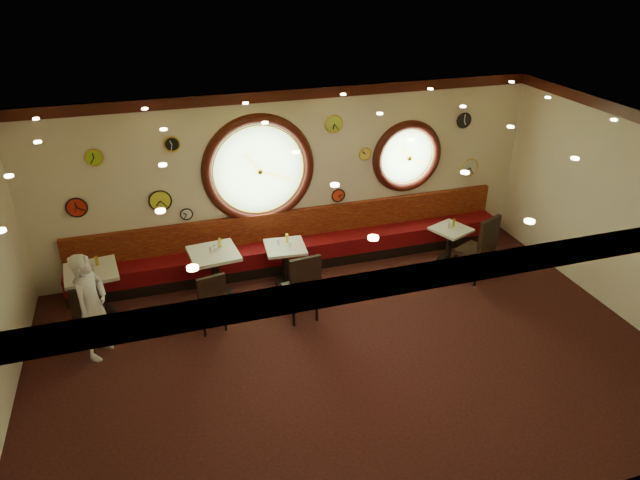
{
  "coord_description": "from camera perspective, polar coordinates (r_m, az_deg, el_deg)",
  "views": [
    {
      "loc": [
        -2.35,
        -6.19,
        5.3
      ],
      "look_at": [
        -0.17,
        0.8,
        1.5
      ],
      "focal_mm": 32.0,
      "sensor_mm": 36.0,
      "label": 1
    }
  ],
  "objects": [
    {
      "name": "chair_a",
      "position": [
        9.06,
        -22.22,
        -6.47
      ],
      "size": [
        0.41,
        0.41,
        0.6
      ],
      "rotation": [
        0.0,
        0.0,
        0.0
      ],
      "color": "black",
      "rests_on": "floor"
    },
    {
      "name": "ceiling",
      "position": [
        6.95,
        3.38,
        9.78
      ],
      "size": [
        9.0,
        6.0,
        0.02
      ],
      "primitive_type": "cube",
      "color": "gold",
      "rests_on": "wall_back"
    },
    {
      "name": "waiter",
      "position": [
        8.61,
        -21.85,
        -6.17
      ],
      "size": [
        0.63,
        0.71,
        1.64
      ],
      "primitive_type": "imported",
      "rotation": [
        0.0,
        0.0,
        1.08
      ],
      "color": "silver",
      "rests_on": "floor"
    },
    {
      "name": "chair_d",
      "position": [
        10.22,
        15.85,
        -0.42
      ],
      "size": [
        0.68,
        0.68,
        0.77
      ],
      "rotation": [
        0.0,
        0.0,
        0.42
      ],
      "color": "black",
      "rests_on": "floor"
    },
    {
      "name": "table_b",
      "position": [
        9.6,
        -10.45,
        -2.84
      ],
      "size": [
        0.84,
        0.84,
        0.85
      ],
      "color": "black",
      "rests_on": "floor"
    },
    {
      "name": "wall_clock_0",
      "position": [
        10.04,
        -13.21,
        2.56
      ],
      "size": [
        0.2,
        0.03,
        0.2
      ],
      "primitive_type": "cylinder",
      "rotation": [
        1.57,
        0.0,
        0.0
      ],
      "color": "white",
      "rests_on": "wall_back"
    },
    {
      "name": "condiment_c_pepper",
      "position": [
        9.67,
        -3.05,
        -0.46
      ],
      "size": [
        0.03,
        0.03,
        0.09
      ],
      "primitive_type": "cylinder",
      "color": "silver",
      "rests_on": "table_c"
    },
    {
      "name": "wall_right",
      "position": [
        9.95,
        28.21,
        2.18
      ],
      "size": [
        0.02,
        6.0,
        3.2
      ],
      "primitive_type": "cube",
      "color": "#ECE4C6",
      "rests_on": "floor"
    },
    {
      "name": "wall_back",
      "position": [
        10.18,
        -2.77,
        6.09
      ],
      "size": [
        9.0,
        0.02,
        3.2
      ],
      "primitive_type": "cube",
      "color": "#ECE4C6",
      "rests_on": "floor"
    },
    {
      "name": "wall_clock_9",
      "position": [
        10.42,
        4.51,
        8.6
      ],
      "size": [
        0.22,
        0.03,
        0.22
      ],
      "primitive_type": "cylinder",
      "rotation": [
        1.57,
        0.0,
        0.0
      ],
      "color": "#FDE054",
      "rests_on": "wall_back"
    },
    {
      "name": "condiment_c_bottle",
      "position": [
        9.81,
        -3.31,
        0.18
      ],
      "size": [
        0.05,
        0.05,
        0.16
      ],
      "primitive_type": "cylinder",
      "color": "gold",
      "rests_on": "table_c"
    },
    {
      "name": "porthole_left_glass",
      "position": [
        9.97,
        -6.16,
        7.02
      ],
      "size": [
        1.66,
        0.02,
        1.66
      ],
      "primitive_type": "cylinder",
      "rotation": [
        1.57,
        0.0,
        0.0
      ],
      "color": "#85B46C",
      "rests_on": "wall_back"
    },
    {
      "name": "wall_clock_2",
      "position": [
        10.05,
        1.39,
        11.54
      ],
      "size": [
        0.3,
        0.03,
        0.3
      ],
      "primitive_type": "cylinder",
      "rotation": [
        1.57,
        0.0,
        0.0
      ],
      "color": "#A7CA3F",
      "rests_on": "wall_back"
    },
    {
      "name": "condiment_b_salt",
      "position": [
        9.44,
        -10.94,
        -0.96
      ],
      "size": [
        0.03,
        0.03,
        0.09
      ],
      "primitive_type": "cylinder",
      "color": "#B9B9BE",
      "rests_on": "table_b"
    },
    {
      "name": "porthole_left_ring",
      "position": [
        9.93,
        -6.1,
        6.93
      ],
      "size": [
        1.61,
        0.03,
        1.61
      ],
      "primitive_type": "torus",
      "rotation": [
        1.57,
        0.0,
        0.0
      ],
      "color": "gold",
      "rests_on": "wall_back"
    },
    {
      "name": "condiment_a_bottle",
      "position": [
        9.53,
        -21.43,
        -1.94
      ],
      "size": [
        0.05,
        0.05,
        0.15
      ],
      "primitive_type": "cylinder",
      "color": "gold",
      "rests_on": "table_a"
    },
    {
      "name": "banquette_seat",
      "position": [
        10.46,
        -2.23,
        -0.83
      ],
      "size": [
        8.0,
        0.55,
        0.3
      ],
      "primitive_type": "cube",
      "color": "#5A070D",
      "rests_on": "banquette_base"
    },
    {
      "name": "banquette_base",
      "position": [
        10.58,
        -2.2,
        -2.02
      ],
      "size": [
        8.0,
        0.55,
        0.2
      ],
      "primitive_type": "cube",
      "color": "black",
      "rests_on": "floor"
    },
    {
      "name": "condiment_d_salt",
      "position": [
        10.69,
        12.78,
        1.41
      ],
      "size": [
        0.04,
        0.04,
        0.11
      ],
      "primitive_type": "cylinder",
      "color": "#BBBBBF",
      "rests_on": "table_d"
    },
    {
      "name": "wall_clock_1",
      "position": [
        11.14,
        14.17,
        11.53
      ],
      "size": [
        0.28,
        0.03,
        0.28
      ],
      "primitive_type": "cylinder",
      "rotation": [
        1.57,
        0.0,
        0.0
      ],
      "color": "black",
      "rests_on": "wall_back"
    },
    {
      "name": "condiment_b_pepper",
      "position": [
        9.46,
        -10.51,
        -0.81
      ],
      "size": [
        0.04,
        0.04,
        0.1
      ],
      "primitive_type": "cylinder",
      "color": "silver",
      "rests_on": "table_b"
    },
    {
      "name": "wall_clock_3",
      "position": [
        9.97,
        -23.16,
        3.02
      ],
      "size": [
        0.32,
        0.03,
        0.32
      ],
      "primitive_type": "cylinder",
      "rotation": [
        1.57,
        0.0,
        0.0
      ],
      "color": "red",
      "rests_on": "wall_back"
    },
    {
      "name": "condiment_c_salt",
      "position": [
        9.76,
        -4.2,
        -0.15
      ],
      "size": [
        0.04,
        0.04,
        0.11
      ],
      "primitive_type": "cylinder",
      "color": "silver",
      "rests_on": "table_c"
    },
    {
      "name": "wall_clock_8",
      "position": [
        10.53,
        1.82,
        4.49
      ],
      "size": [
        0.24,
        0.03,
        0.24
      ],
      "primitive_type": "cylinder",
      "rotation": [
        1.57,
        0.0,
        0.0
      ],
      "color": "red",
      "rests_on": "wall_back"
    },
    {
      "name": "table_a",
      "position": [
        9.61,
        -21.64,
        -4.45
      ],
      "size": [
        0.86,
        0.86,
        0.85
      ],
      "color": "black",
      "rests_on": "floor"
    },
    {
      "name": "condiment_d_pepper",
      "position": [
        10.67,
        13.04,
        1.27
      ],
      "size": [
        0.03,
        0.03,
        0.09
      ],
      "primitive_type": "cylinder",
      "color": "silver",
      "rests_on": "table_d"
    },
    {
      "name": "wall_clock_4",
      "position": [
        9.65,
        -21.67,
        7.68
      ],
      "size": [
        0.26,
        0.03,
        0.26
      ],
      "primitive_type": "cylinder",
      "rotation": [
        1.57,
        0.0,
        0.0
      ],
      "color": "#9FD32A",
      "rests_on": "wall_back"
    },
    {
      "name": "wall_clock_6",
      "position": [
        9.59,
        -14.61,
        9.26
      ],
      "size": [
        0.24,
        0.03,
        0.24
      ],
      "primitive_type": "cylinder",
      "rotation": [
        1.57,
        0.0,
        0.0
      ],
      "color": "black",
      "rests_on": "wall_back"
    },
    {
      "name": "chair_c",
      "position": [
        8.78,
        -1.71,
        -4.37
      ],
      "size": [
        0.54,
        0.54,
        0.73
      ],
      "rotation": [
        0.0,
        0.0,
        0.09
      ],
      "color": "black",
      "rests_on": "floor"
    },
    {
      "name": "table_c",
      "position": [
        9.86,
        -3.47,
        -1.99
      ],
      "size": [
        0.72,
        0.72,
        0.74
      ],
      "color": "black",
      "rests_on": "floor"
    },
    {
      "name": "condiment_d_bottle",
      "position": [
        10.77,
        13.23,
        1.68
      ],
      "size": [
        0.05,
        0.05,
        0.15
      ],
      "primitive_type": "cylinder",
      "color": "gold",
      "rests_on": "table_d"
    },
    {
      "name": "porthole_right_glass",
      "position": [
        10.83,
        8.65,
        8.27
      ],
      "size": [
        1.1,
        0.02,
        1.1
      ],
      "primitive_type": "cylinder",
      "rotation": [
        1.57,
        0.0,
        0.0
      ],
      "color": "#85B46C",
      "rests_on": "wall_back"
    },
    {
      "name": "condiment_a_salt",
      "position": [
        9.53,
        -22.48,
        -2.36
      ],
      "size": [
        0.03,
        0.03,
        0.09
      ],
      "primitive_type": "cylinder",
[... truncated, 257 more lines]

